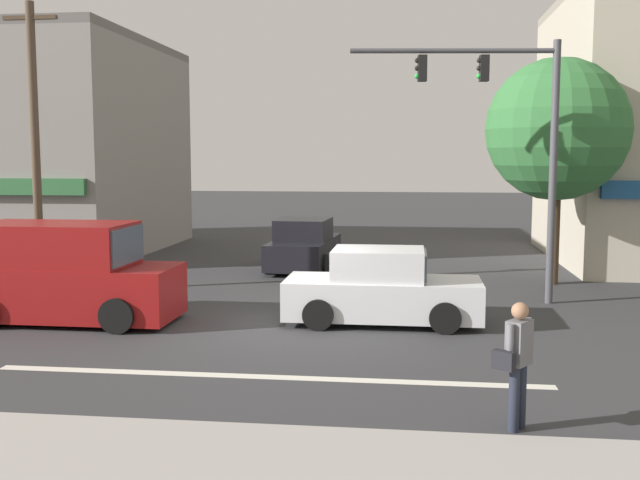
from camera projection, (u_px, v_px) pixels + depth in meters
name	position (u px, v px, depth m)	size (l,w,h in m)	color
ground_plane	(300.00, 328.00, 15.40)	(120.00, 120.00, 0.00)	#333335
lane_marking_stripe	(267.00, 377.00, 11.95)	(9.00, 0.24, 0.01)	silver
building_left_block	(11.00, 147.00, 27.86)	(10.82, 10.06, 7.73)	gray
street_tree	(557.00, 130.00, 20.24)	(3.86, 3.86, 6.17)	#4C3823
utility_pole_near_left	(35.00, 144.00, 18.94)	(1.40, 0.22, 7.35)	brown
traffic_light_mast	(513.00, 128.00, 17.53)	(4.86, 0.71, 6.20)	#47474C
sedan_crossing_leftbound	(382.00, 290.00, 15.77)	(4.10, 1.88, 1.58)	silver
sedan_crossing_rightbound	(304.00, 246.00, 23.45)	(2.06, 4.19, 1.58)	black
van_parked_curbside	(65.00, 275.00, 15.87)	(4.61, 2.06, 2.11)	maroon
pedestrian_foreground_with_bag	(518.00, 358.00, 9.53)	(0.56, 0.61, 1.67)	#232838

